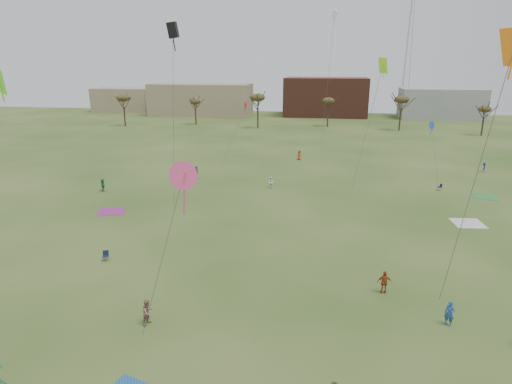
% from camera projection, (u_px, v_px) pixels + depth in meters
% --- Properties ---
extents(ground, '(260.00, 260.00, 0.00)m').
position_uv_depth(ground, '(227.00, 323.00, 28.63)').
color(ground, '#2C4D18').
rests_on(ground, ground).
extents(flyer_near_right, '(0.75, 0.67, 1.72)m').
position_uv_depth(flyer_near_right, '(450.00, 313.00, 28.17)').
color(flyer_near_right, '#204D94').
rests_on(flyer_near_right, ground).
extents(spectator_fore_a, '(1.06, 0.48, 1.77)m').
position_uv_depth(spectator_fore_a, '(384.00, 282.00, 32.13)').
color(spectator_fore_a, '#9F481B').
rests_on(spectator_fore_a, ground).
extents(spectator_fore_b, '(0.91, 1.02, 1.74)m').
position_uv_depth(spectator_fore_b, '(148.00, 312.00, 28.30)').
color(spectator_fore_b, '#8F6A5B').
rests_on(spectator_fore_b, ground).
extents(spectator_mid_d, '(0.53, 1.14, 1.90)m').
position_uv_depth(spectator_mid_d, '(196.00, 172.00, 64.00)').
color(spectator_mid_d, purple).
rests_on(spectator_mid_d, ground).
extents(spectator_mid_e, '(0.91, 0.78, 1.64)m').
position_uv_depth(spectator_mid_e, '(271.00, 182.00, 59.14)').
color(spectator_mid_e, white).
rests_on(spectator_mid_e, ground).
extents(flyer_far_a, '(1.26, 1.58, 1.68)m').
position_uv_depth(flyer_far_a, '(103.00, 185.00, 57.86)').
color(flyer_far_a, '#287942').
rests_on(flyer_far_a, ground).
extents(flyer_far_b, '(0.97, 0.99, 1.72)m').
position_uv_depth(flyer_far_b, '(299.00, 155.00, 76.53)').
color(flyer_far_b, '#C24521').
rests_on(flyer_far_b, ground).
extents(flyer_far_c, '(0.88, 1.10, 1.48)m').
position_uv_depth(flyer_far_c, '(484.00, 167.00, 68.02)').
color(flyer_far_c, navy).
rests_on(flyer_far_c, ground).
extents(blanket_cream, '(3.38, 3.38, 0.03)m').
position_uv_depth(blanket_cream, '(468.00, 223.00, 46.39)').
color(blanket_cream, silver).
rests_on(blanket_cream, ground).
extents(blanket_plum, '(3.72, 3.72, 0.03)m').
position_uv_depth(blanket_plum, '(111.00, 211.00, 50.09)').
color(blanket_plum, '#942D84').
rests_on(blanket_plum, ground).
extents(blanket_olive, '(3.42, 3.42, 0.03)m').
position_uv_depth(blanket_olive, '(485.00, 197.00, 55.62)').
color(blanket_olive, '#338D3B').
rests_on(blanket_olive, ground).
extents(camp_chair_left, '(0.65, 0.67, 0.87)m').
position_uv_depth(camp_chair_left, '(106.00, 258.00, 37.58)').
color(camp_chair_left, '#151C3A').
rests_on(camp_chair_left, ground).
extents(camp_chair_right, '(0.68, 0.65, 0.87)m').
position_uv_depth(camp_chair_right, '(439.00, 188.00, 58.42)').
color(camp_chair_right, '#141335').
rests_on(camp_chair_right, ground).
extents(kites_aloft, '(67.79, 64.34, 24.21)m').
position_uv_depth(kites_aloft, '(271.00, 50.00, 47.83)').
color(kites_aloft, red).
rests_on(kites_aloft, ground).
extents(tree_line, '(117.44, 49.32, 8.91)m').
position_uv_depth(tree_line, '(290.00, 104.00, 101.87)').
color(tree_line, '#3A2B1E').
rests_on(tree_line, ground).
extents(building_tan, '(32.00, 14.00, 10.00)m').
position_uv_depth(building_tan, '(201.00, 100.00, 141.38)').
color(building_tan, '#937F60').
rests_on(building_tan, ground).
extents(building_brick, '(26.00, 16.00, 12.00)m').
position_uv_depth(building_brick, '(326.00, 97.00, 139.62)').
color(building_brick, brown).
rests_on(building_brick, ground).
extents(building_grey, '(24.00, 12.00, 9.00)m').
position_uv_depth(building_grey, '(441.00, 104.00, 132.73)').
color(building_grey, gray).
rests_on(building_grey, ground).
extents(building_tan_west, '(20.00, 12.00, 8.00)m').
position_uv_depth(building_tan_west, '(125.00, 100.00, 152.94)').
color(building_tan_west, '#937F60').
rests_on(building_tan_west, ground).
extents(radio_tower, '(1.51, 1.72, 41.00)m').
position_uv_depth(radio_tower, '(408.00, 54.00, 136.69)').
color(radio_tower, '#9EA3A8').
rests_on(radio_tower, ground).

